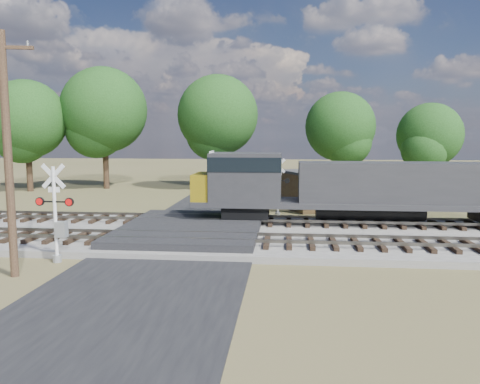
# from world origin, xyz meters

# --- Properties ---
(ground) EXTENTS (160.00, 160.00, 0.00)m
(ground) POSITION_xyz_m (0.00, 0.00, 0.00)
(ground) COLOR brown
(ground) RESTS_ON ground
(ballast_bed) EXTENTS (140.00, 10.00, 0.30)m
(ballast_bed) POSITION_xyz_m (10.00, 0.50, 0.15)
(ballast_bed) COLOR gray
(ballast_bed) RESTS_ON ground
(road) EXTENTS (7.00, 60.00, 0.08)m
(road) POSITION_xyz_m (0.00, 0.00, 0.04)
(road) COLOR black
(road) RESTS_ON ground
(crossing_panel) EXTENTS (7.00, 9.00, 0.62)m
(crossing_panel) POSITION_xyz_m (0.00, 0.50, 0.32)
(crossing_panel) COLOR #262628
(crossing_panel) RESTS_ON ground
(track_near) EXTENTS (140.00, 2.60, 0.33)m
(track_near) POSITION_xyz_m (3.12, -2.00, 0.41)
(track_near) COLOR black
(track_near) RESTS_ON ballast_bed
(track_far) EXTENTS (140.00, 2.60, 0.33)m
(track_far) POSITION_xyz_m (3.12, 3.00, 0.41)
(track_far) COLOR black
(track_far) RESTS_ON ballast_bed
(crossing_signal_near) EXTENTS (1.64, 0.36, 4.07)m
(crossing_signal_near) POSITION_xyz_m (-4.44, -4.99, 1.69)
(crossing_signal_near) COLOR silver
(crossing_signal_near) RESTS_ON ground
(crossing_signal_far) EXTENTS (1.51, 0.35, 3.74)m
(crossing_signal_far) POSITION_xyz_m (4.24, 6.97, 1.56)
(crossing_signal_far) COLOR silver
(crossing_signal_far) RESTS_ON ground
(utility_pole) EXTENTS (2.14, 0.55, 8.84)m
(utility_pole) POSITION_xyz_m (-5.12, -7.03, 4.68)
(utility_pole) COLOR #341F17
(utility_pole) RESTS_ON ground
(equipment_shed) EXTENTS (5.33, 5.33, 2.74)m
(equipment_shed) POSITION_xyz_m (6.85, 10.12, 1.39)
(equipment_shed) COLOR #402C1B
(equipment_shed) RESTS_ON ground
(treeline) EXTENTS (85.17, 11.48, 11.75)m
(treeline) POSITION_xyz_m (4.92, 20.93, 6.94)
(treeline) COLOR black
(treeline) RESTS_ON ground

